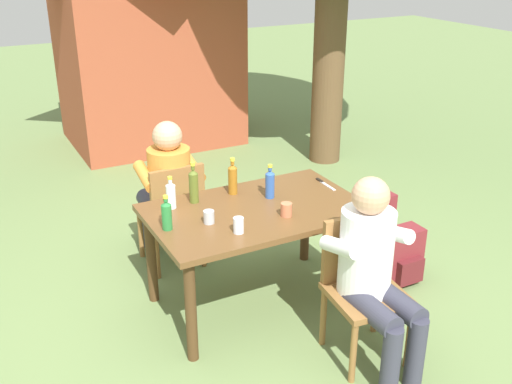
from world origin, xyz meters
TOP-DOWN VIEW (x-y plane):
  - ground_plane at (0.00, 0.00)m, footprint 24.00×24.00m
  - dining_table at (0.00, 0.00)m, footprint 1.43×0.90m
  - chair_far_left at (-0.32, 0.75)m, footprint 0.45×0.45m
  - chair_near_right at (0.33, -0.75)m, footprint 0.49×0.49m
  - person_in_white_shirt at (-0.32, 0.86)m, footprint 0.47×0.61m
  - person_in_plaid_shirt at (0.32, -0.86)m, footprint 0.47×0.61m
  - bottle_clear at (-0.49, 0.27)m, footprint 0.06×0.06m
  - bottle_olive at (-0.32, 0.29)m, footprint 0.06×0.06m
  - bottle_green at (-0.63, -0.01)m, footprint 0.06×0.06m
  - bottle_amber at (-0.03, 0.30)m, footprint 0.06×0.06m
  - bottle_blue at (0.17, 0.12)m, footprint 0.06×0.06m
  - cup_steel at (-0.36, -0.05)m, footprint 0.07×0.07m
  - cup_terracotta at (0.12, -0.19)m, footprint 0.07×0.07m
  - cup_glass at (-0.26, -0.26)m, footprint 0.07×0.07m
  - table_knife at (0.64, 0.15)m, footprint 0.03×0.24m
  - backpack_by_near_side at (1.36, 0.37)m, footprint 0.31×0.21m
  - backpack_by_far_side at (1.09, -0.26)m, footprint 0.31×0.23m
  - brick_kiosk at (0.56, 3.89)m, footprint 2.26×1.72m

SIDE VIEW (x-z plane):
  - ground_plane at x=0.00m, z-range 0.00..0.00m
  - backpack_by_near_side at x=1.36m, z-range -0.01..0.40m
  - backpack_by_far_side at x=1.09m, z-range -0.01..0.42m
  - chair_far_left at x=-0.32m, z-range 0.05..0.92m
  - chair_near_right at x=0.33m, z-range 0.05..0.92m
  - dining_table at x=0.00m, z-range 0.27..1.01m
  - person_in_white_shirt at x=-0.32m, z-range 0.07..1.25m
  - person_in_plaid_shirt at x=0.32m, z-range 0.07..1.25m
  - table_knife at x=0.64m, z-range 0.74..0.75m
  - cup_steel at x=-0.36m, z-range 0.74..0.82m
  - cup_terracotta at x=0.12m, z-range 0.74..0.83m
  - cup_glass at x=-0.26m, z-range 0.74..0.84m
  - bottle_clear at x=-0.49m, z-range 0.72..0.95m
  - bottle_green at x=-0.63m, z-range 0.72..0.95m
  - bottle_blue at x=0.17m, z-range 0.72..0.97m
  - bottle_amber at x=-0.03m, z-range 0.72..0.99m
  - bottle_olive at x=-0.32m, z-range 0.72..1.01m
  - brick_kiosk at x=0.56m, z-range 0.06..2.56m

